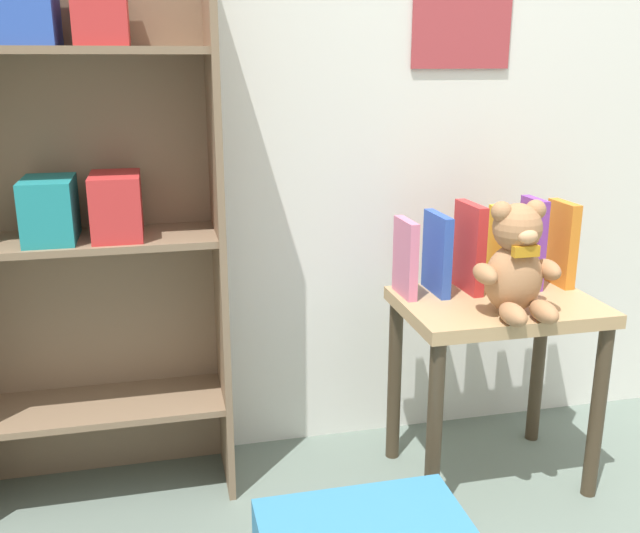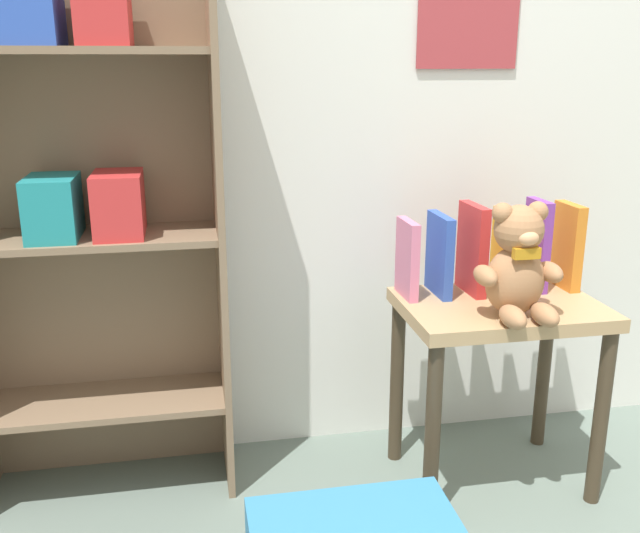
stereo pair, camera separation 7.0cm
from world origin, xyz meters
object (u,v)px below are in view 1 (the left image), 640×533
at_px(teddy_bear, 517,263).
at_px(book_standing_red, 469,247).
at_px(book_standing_yellow, 500,248).
at_px(book_standing_purple, 532,243).
at_px(display_table, 496,335).
at_px(book_standing_orange, 561,243).
at_px(bookshelf_side, 84,199).
at_px(book_standing_pink, 405,258).
at_px(book_standing_blue, 437,254).

xyz_separation_m(teddy_bear, book_standing_red, (-0.04, 0.20, -0.01)).
height_order(book_standing_yellow, book_standing_purple, book_standing_purple).
bearing_deg(display_table, book_standing_red, 114.84).
xyz_separation_m(book_standing_purple, book_standing_orange, (0.09, 0.00, -0.01)).
distance_m(bookshelf_side, book_standing_orange, 1.30).
distance_m(display_table, book_standing_yellow, 0.24).
distance_m(bookshelf_side, book_standing_yellow, 1.12).
height_order(teddy_bear, book_standing_purple, teddy_bear).
bearing_deg(bookshelf_side, book_standing_pink, -7.28).
relative_size(book_standing_blue, book_standing_orange, 0.92).
distance_m(bookshelf_side, book_standing_blue, 0.94).
height_order(teddy_bear, book_standing_yellow, teddy_bear).
distance_m(display_table, book_standing_pink, 0.33).
bearing_deg(book_standing_purple, book_standing_red, 175.57).
relative_size(teddy_bear, book_standing_yellow, 1.26).
xyz_separation_m(display_table, book_standing_yellow, (0.05, 0.10, 0.22)).
relative_size(teddy_bear, book_standing_red, 1.18).
xyz_separation_m(bookshelf_side, book_standing_yellow, (1.10, -0.10, -0.17)).
height_order(teddy_bear, book_standing_blue, teddy_bear).
height_order(teddy_bear, book_standing_pink, teddy_bear).
bearing_deg(book_standing_purple, display_table, -148.43).
distance_m(teddy_bear, book_standing_purple, 0.25).
relative_size(teddy_bear, book_standing_orange, 1.21).
bearing_deg(book_standing_yellow, book_standing_purple, -5.02).
relative_size(bookshelf_side, book_standing_orange, 5.97).
bearing_deg(book_standing_blue, book_standing_yellow, -2.04).
bearing_deg(book_standing_orange, teddy_bear, -142.93).
xyz_separation_m(book_standing_red, book_standing_yellow, (0.09, -0.00, -0.01)).
xyz_separation_m(bookshelf_side, book_standing_red, (1.01, -0.10, -0.16)).
bearing_deg(teddy_bear, bookshelf_side, 163.71).
height_order(bookshelf_side, display_table, bookshelf_side).
xyz_separation_m(bookshelf_side, book_standing_blue, (0.92, -0.10, -0.17)).
distance_m(teddy_bear, book_standing_blue, 0.24).
distance_m(teddy_bear, book_standing_yellow, 0.21).
bearing_deg(book_standing_pink, display_table, -24.57).
height_order(bookshelf_side, book_standing_blue, bookshelf_side).
bearing_deg(teddy_bear, book_standing_blue, 122.08).
distance_m(bookshelf_side, display_table, 1.14).
bearing_deg(display_table, bookshelf_side, 169.09).
distance_m(display_table, book_standing_blue, 0.27).
bearing_deg(book_standing_red, display_table, -67.29).
xyz_separation_m(display_table, book_standing_orange, (0.23, 0.09, 0.22)).
bearing_deg(book_standing_purple, book_standing_blue, 175.86).
bearing_deg(book_standing_purple, bookshelf_side, 172.70).
height_order(book_standing_pink, book_standing_orange, book_standing_orange).
distance_m(display_table, book_standing_purple, 0.28).
xyz_separation_m(display_table, book_standing_purple, (0.14, 0.09, 0.23)).
bearing_deg(book_standing_yellow, book_standing_red, 179.01).
distance_m(book_standing_yellow, book_standing_orange, 0.19).
relative_size(book_standing_pink, book_standing_purple, 0.83).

